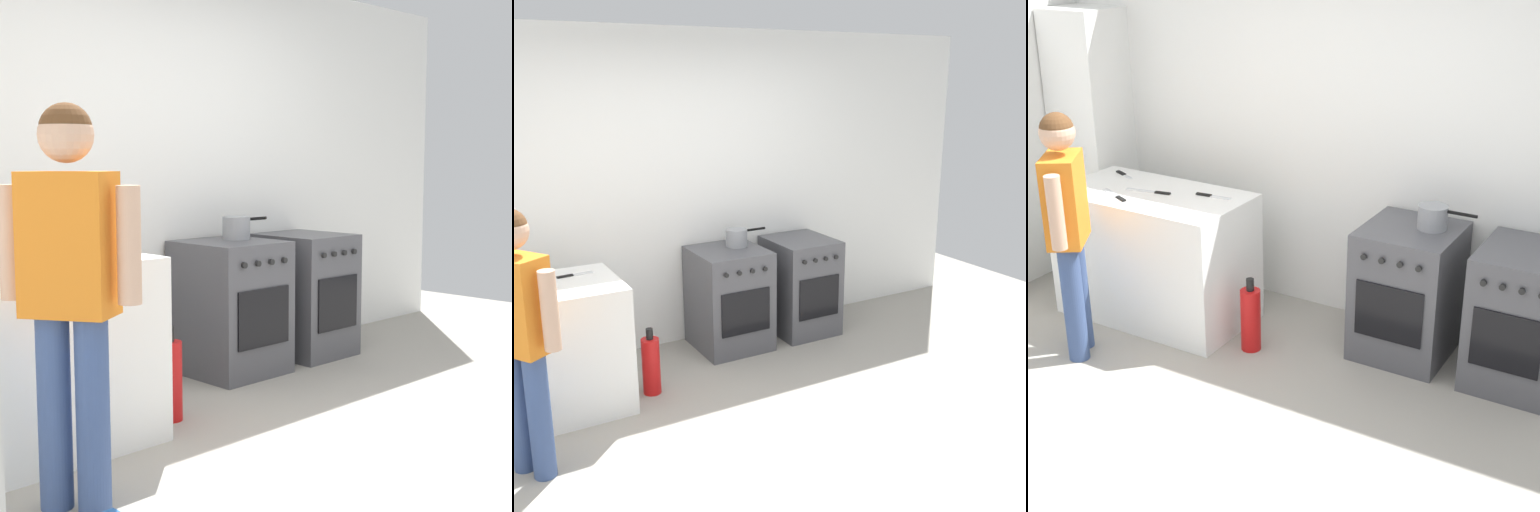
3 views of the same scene
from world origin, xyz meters
The scene contains 10 objects.
ground_plane centered at (0.00, 0.00, 0.00)m, with size 8.00×8.00×0.00m, color gray.
back_wall centered at (0.00, 1.95, 1.30)m, with size 6.00×0.10×2.60m, color white.
counter_unit centered at (-1.35, 1.20, 0.45)m, with size 1.30×0.70×0.90m, color white.
oven_left centered at (0.35, 1.58, 0.43)m, with size 0.58×0.62×0.85m.
oven_right centered at (1.06, 1.58, 0.43)m, with size 0.53×0.62×0.85m.
pot centered at (0.46, 1.63, 0.92)m, with size 0.36×0.18×0.15m.
knife_utility centered at (-0.96, 1.33, 0.90)m, with size 0.25×0.06×0.01m.
knife_carving centered at (-1.37, 1.20, 0.90)m, with size 0.33×0.09×0.01m.
person centered at (-1.45, 0.52, 0.92)m, with size 0.35×0.49×1.57m.
fire_extinguisher centered at (-0.52, 1.10, 0.22)m, with size 0.13×0.13×0.50m.
Camera 2 is at (-1.89, -2.99, 2.23)m, focal length 45.00 mm.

